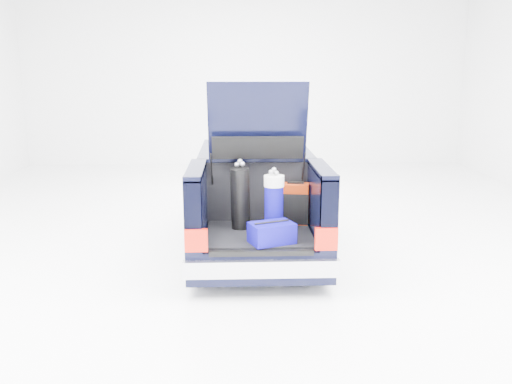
{
  "coord_description": "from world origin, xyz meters",
  "views": [
    {
      "loc": [
        -0.28,
        -8.01,
        2.61
      ],
      "look_at": [
        0.0,
        -0.5,
        0.9
      ],
      "focal_mm": 38.0,
      "sensor_mm": 36.0,
      "label": 1
    }
  ],
  "objects_px": {
    "blue_duffel": "(272,233)",
    "red_suitcase": "(295,204)",
    "black_golf_bag": "(240,198)",
    "blue_golf_bag": "(274,204)",
    "car": "(255,198)"
  },
  "relations": [
    {
      "from": "blue_duffel",
      "to": "red_suitcase",
      "type": "bearing_deg",
      "value": 44.5
    },
    {
      "from": "black_golf_bag",
      "to": "blue_golf_bag",
      "type": "relative_size",
      "value": 1.06
    },
    {
      "from": "car",
      "to": "black_golf_bag",
      "type": "distance_m",
      "value": 1.46
    },
    {
      "from": "black_golf_bag",
      "to": "blue_duffel",
      "type": "relative_size",
      "value": 1.51
    },
    {
      "from": "car",
      "to": "red_suitcase",
      "type": "xyz_separation_m",
      "value": [
        0.5,
        -1.19,
        0.19
      ]
    },
    {
      "from": "black_golf_bag",
      "to": "blue_golf_bag",
      "type": "xyz_separation_m",
      "value": [
        0.41,
        -0.25,
        -0.02
      ]
    },
    {
      "from": "black_golf_bag",
      "to": "blue_duffel",
      "type": "bearing_deg",
      "value": -39.66
    },
    {
      "from": "black_golf_bag",
      "to": "blue_duffel",
      "type": "xyz_separation_m",
      "value": [
        0.36,
        -0.61,
        -0.28
      ]
    },
    {
      "from": "black_golf_bag",
      "to": "blue_golf_bag",
      "type": "height_order",
      "value": "black_golf_bag"
    },
    {
      "from": "car",
      "to": "blue_golf_bag",
      "type": "distance_m",
      "value": 1.68
    },
    {
      "from": "red_suitcase",
      "to": "blue_golf_bag",
      "type": "bearing_deg",
      "value": -115.88
    },
    {
      "from": "red_suitcase",
      "to": "blue_duffel",
      "type": "bearing_deg",
      "value": -104.98
    },
    {
      "from": "car",
      "to": "blue_duffel",
      "type": "height_order",
      "value": "car"
    },
    {
      "from": "red_suitcase",
      "to": "black_golf_bag",
      "type": "relative_size",
      "value": 0.64
    },
    {
      "from": "car",
      "to": "black_golf_bag",
      "type": "height_order",
      "value": "car"
    }
  ]
}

